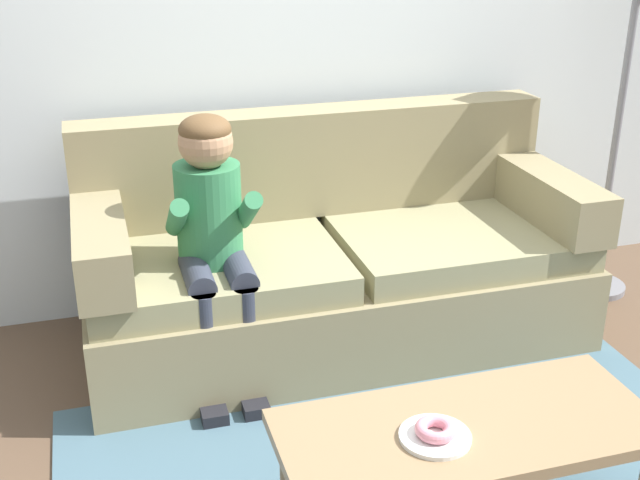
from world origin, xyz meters
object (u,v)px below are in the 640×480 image
couch (333,264)px  toy_controller (533,396)px  coffee_table (467,436)px  person_child (213,227)px  donut (435,429)px

couch → toy_controller: (0.60, -0.75, -0.32)m
couch → toy_controller: 1.01m
coffee_table → person_child: (-0.56, 1.11, 0.30)m
coffee_table → toy_controller: 0.89m
couch → toy_controller: bearing=-51.4°
couch → person_child: (-0.56, -0.21, 0.32)m
couch → toy_controller: couch is taller
couch → person_child: 0.68m
coffee_table → toy_controller: coffee_table is taller
couch → person_child: size_ratio=1.96×
coffee_table → person_child: person_child is taller
couch → donut: bearing=-94.9°
couch → donut: size_ratio=17.97×
couch → person_child: bearing=-159.2°
coffee_table → donut: (-0.12, -0.04, 0.08)m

